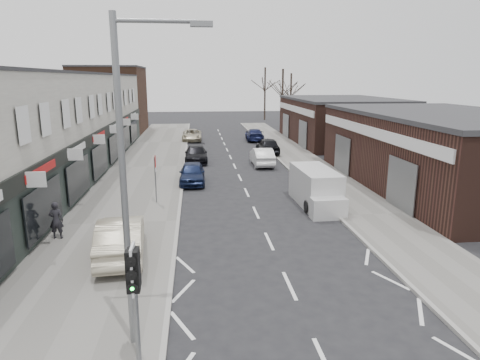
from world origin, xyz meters
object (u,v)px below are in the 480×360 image
object	(u,v)px
parked_car_left_a	(192,173)
parked_car_right_b	(268,146)
parked_car_left_b	(196,154)
pedestrian	(56,220)
street_lamp	(130,170)
traffic_light	(134,280)
warning_sign	(156,165)
white_van	(316,188)
parked_car_right_c	(254,135)
sedan_on_pavement	(121,237)
parked_car_left_c	(192,135)
parked_car_right_a	(262,157)

from	to	relation	value
parked_car_left_a	parked_car_right_b	world-z (taller)	parked_car_right_b
parked_car_left_b	pedestrian	bearing A→B (deg)	-109.15
street_lamp	parked_car_left_b	size ratio (longest dim) A/B	1.79
parked_car_left_a	pedestrian	bearing A→B (deg)	-119.17
traffic_light	parked_car_left_a	bearing A→B (deg)	86.55
warning_sign	white_van	world-z (taller)	warning_sign
warning_sign	parked_car_right_c	distance (m)	25.56
street_lamp	white_van	world-z (taller)	street_lamp
pedestrian	parked_car_right_b	xyz separation A→B (m)	(12.39, 20.22, -0.16)
parked_car_right_c	white_van	bearing A→B (deg)	92.83
traffic_light	sedan_on_pavement	size ratio (longest dim) A/B	0.67
warning_sign	sedan_on_pavement	size ratio (longest dim) A/B	0.58
parked_car_left_c	parked_car_right_b	bearing A→B (deg)	-52.76
parked_car_right_a	pedestrian	bearing A→B (deg)	53.75
street_lamp	pedestrian	world-z (taller)	street_lamp
parked_car_right_a	parked_car_right_b	bearing A→B (deg)	-104.69
street_lamp	parked_car_right_b	distance (m)	29.36
traffic_light	street_lamp	bearing A→B (deg)	95.88
warning_sign	sedan_on_pavement	xyz separation A→B (m)	(-0.72, -7.20, -1.32)
warning_sign	parked_car_right_b	world-z (taller)	warning_sign
pedestrian	parked_car_right_c	size ratio (longest dim) A/B	0.35
street_lamp	parked_car_left_c	distance (m)	37.56
parked_car_left_b	parked_car_left_a	bearing A→B (deg)	-92.29
street_lamp	warning_sign	distance (m)	13.04
parked_car_right_a	sedan_on_pavement	bearing A→B (deg)	64.89
parked_car_left_c	parked_car_right_c	world-z (taller)	parked_car_right_c
parked_car_left_c	parked_car_right_c	xyz separation A→B (m)	(6.90, -0.53, 0.03)
sedan_on_pavement	parked_car_left_a	xyz separation A→B (m)	(2.61, 11.86, -0.20)
parked_car_right_c	traffic_light	bearing A→B (deg)	81.31
white_van	parked_car_right_a	size ratio (longest dim) A/B	1.21
sedan_on_pavement	street_lamp	bearing A→B (deg)	97.96
sedan_on_pavement	parked_car_right_a	size ratio (longest dim) A/B	1.09
parked_car_right_b	parked_car_right_c	distance (m)	8.82
street_lamp	warning_sign	xyz separation A→B (m)	(-0.63, 12.80, -2.42)
street_lamp	sedan_on_pavement	distance (m)	6.87
sedan_on_pavement	traffic_light	bearing A→B (deg)	96.60
parked_car_left_b	parked_car_right_b	bearing A→B (deg)	25.39
white_van	parked_car_right_b	size ratio (longest dim) A/B	1.15
warning_sign	parked_car_left_a	size ratio (longest dim) A/B	0.67
traffic_light	parked_car_left_c	size ratio (longest dim) A/B	0.69
white_van	parked_car_right_a	xyz separation A→B (m)	(-1.20, 11.16, -0.23)
warning_sign	parked_car_left_a	world-z (taller)	warning_sign
street_lamp	sedan_on_pavement	bearing A→B (deg)	103.63
pedestrian	parked_car_left_b	xyz separation A→B (m)	(5.90, 17.11, -0.27)
pedestrian	parked_car_left_b	bearing A→B (deg)	-108.57
traffic_light	white_van	size ratio (longest dim) A/B	0.61
pedestrian	parked_car_right_b	bearing A→B (deg)	-121.06
pedestrian	parked_car_left_a	size ratio (longest dim) A/B	0.40
parked_car_left_c	warning_sign	bearing A→B (deg)	-93.29
pedestrian	parked_car_left_c	bearing A→B (deg)	-100.08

